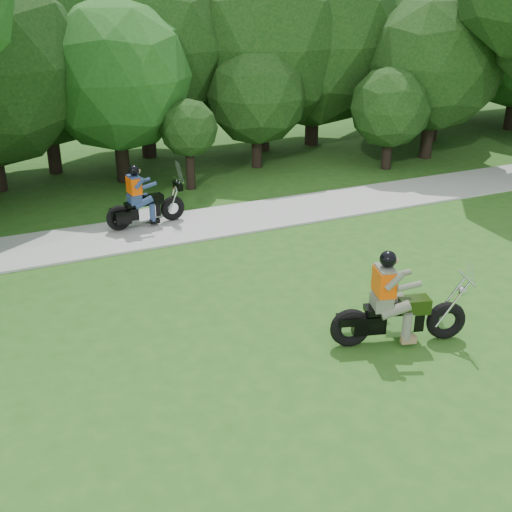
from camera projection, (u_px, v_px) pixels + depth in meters
ground at (482, 353)px, 11.26m from camera, size 100.00×100.00×0.00m
walkway at (282, 212)px, 17.95m from camera, size 60.00×2.20×0.06m
tree_line at (198, 51)px, 22.23m from camera, size 39.12×11.46×7.60m
chopper_motorcycle at (393, 310)px, 11.33m from camera, size 2.49×1.09×1.81m
touring_motorcycle at (141, 204)px, 16.61m from camera, size 2.17×0.78×1.65m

